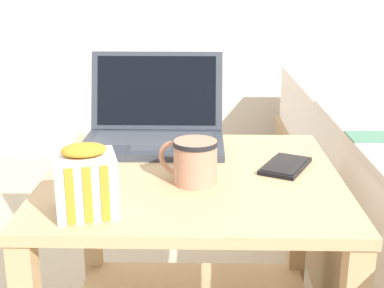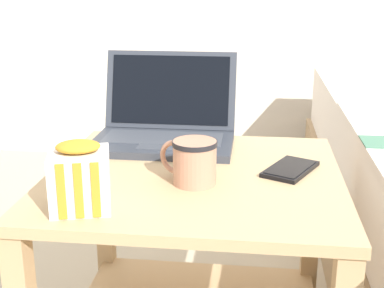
{
  "view_description": "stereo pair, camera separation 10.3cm",
  "coord_description": "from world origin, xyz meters",
  "px_view_note": "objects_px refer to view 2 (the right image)",
  "views": [
    {
      "loc": [
        0.02,
        -1.08,
        0.92
      ],
      "look_at": [
        0.0,
        -0.04,
        0.59
      ],
      "focal_mm": 50.0,
      "sensor_mm": 36.0,
      "label": 1
    },
    {
      "loc": [
        0.13,
        -1.07,
        0.92
      ],
      "look_at": [
        0.0,
        -0.04,
        0.59
      ],
      "focal_mm": 50.0,
      "sensor_mm": 36.0,
      "label": 2
    }
  ],
  "objects_px": {
    "mug_front_left": "(193,160)",
    "snack_bag": "(80,178)",
    "cell_phone": "(290,169)",
    "laptop": "(165,125)"
  },
  "relations": [
    {
      "from": "laptop",
      "to": "mug_front_left",
      "type": "xyz_separation_m",
      "value": [
        0.11,
        -0.27,
        0.01
      ]
    },
    {
      "from": "laptop",
      "to": "cell_phone",
      "type": "xyz_separation_m",
      "value": [
        0.31,
        -0.18,
        -0.04
      ]
    },
    {
      "from": "mug_front_left",
      "to": "snack_bag",
      "type": "bearing_deg",
      "value": -142.25
    },
    {
      "from": "cell_phone",
      "to": "mug_front_left",
      "type": "bearing_deg",
      "value": -154.66
    },
    {
      "from": "laptop",
      "to": "snack_bag",
      "type": "xyz_separation_m",
      "value": [
        -0.08,
        -0.42,
        0.01
      ]
    },
    {
      "from": "laptop",
      "to": "snack_bag",
      "type": "bearing_deg",
      "value": -101.2
    },
    {
      "from": "laptop",
      "to": "cell_phone",
      "type": "distance_m",
      "value": 0.36
    },
    {
      "from": "laptop",
      "to": "cell_phone",
      "type": "relative_size",
      "value": 2.11
    },
    {
      "from": "snack_bag",
      "to": "cell_phone",
      "type": "height_order",
      "value": "snack_bag"
    },
    {
      "from": "mug_front_left",
      "to": "cell_phone",
      "type": "bearing_deg",
      "value": 25.34
    }
  ]
}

